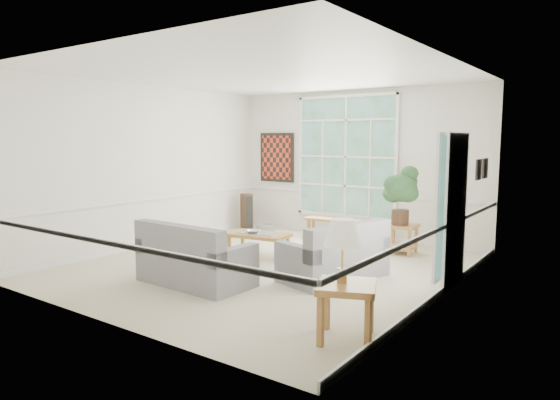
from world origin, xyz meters
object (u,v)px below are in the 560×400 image
(loveseat_right, at_px, (334,250))
(coffee_table, at_px, (259,244))
(side_table, at_px, (346,312))
(end_table, at_px, (401,239))
(loveseat_front, at_px, (196,253))

(loveseat_right, distance_m, coffee_table, 1.84)
(coffee_table, relative_size, side_table, 1.81)
(loveseat_right, xyz_separation_m, end_table, (0.19, 2.09, -0.16))
(loveseat_front, relative_size, side_table, 2.77)
(side_table, bearing_deg, coffee_table, 141.28)
(loveseat_right, xyz_separation_m, side_table, (1.20, -1.88, -0.13))
(coffee_table, relative_size, end_table, 2.02)
(coffee_table, bearing_deg, loveseat_front, -88.22)
(loveseat_front, bearing_deg, side_table, -9.89)
(loveseat_front, distance_m, coffee_table, 1.87)
(loveseat_front, relative_size, end_table, 3.08)
(loveseat_right, bearing_deg, coffee_table, -179.92)
(loveseat_right, distance_m, side_table, 2.24)
(coffee_table, bearing_deg, loveseat_right, -23.67)
(end_table, bearing_deg, loveseat_front, -115.51)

